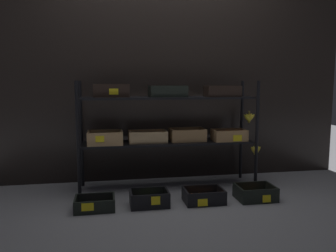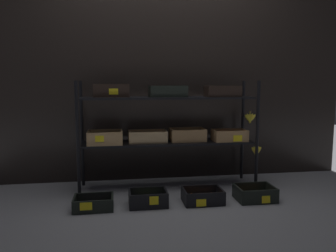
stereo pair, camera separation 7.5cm
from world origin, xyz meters
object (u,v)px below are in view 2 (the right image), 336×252
crate_ground_apple_green (148,200)px  crate_ground_right_tangerine (255,195)px  display_rack (167,120)px  crate_ground_plum (94,204)px  crate_ground_tangerine (203,198)px

crate_ground_apple_green → crate_ground_right_tangerine: (0.97, -0.01, -0.00)m
crate_ground_apple_green → crate_ground_right_tangerine: bearing=-0.5°
display_rack → crate_ground_plum: display_rack is taller
crate_ground_plum → crate_ground_apple_green: bearing=1.4°
crate_ground_plum → display_rack: bearing=35.6°
crate_ground_plum → crate_ground_apple_green: (0.46, 0.01, 0.01)m
crate_ground_tangerine → crate_ground_plum: bearing=-179.3°
crate_ground_tangerine → crate_ground_right_tangerine: size_ratio=1.02×
crate_ground_right_tangerine → crate_ground_apple_green: bearing=179.5°
display_rack → crate_ground_apple_green: size_ratio=5.58×
display_rack → crate_ground_tangerine: display_rack is taller
crate_ground_tangerine → crate_ground_right_tangerine: 0.49m
crate_ground_plum → crate_ground_tangerine: bearing=0.7°
crate_ground_plum → crate_ground_right_tangerine: crate_ground_right_tangerine is taller
display_rack → crate_ground_tangerine: 0.84m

